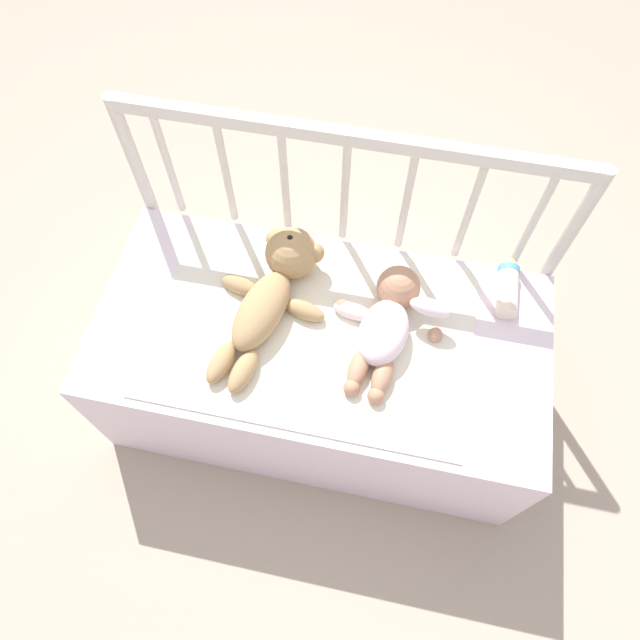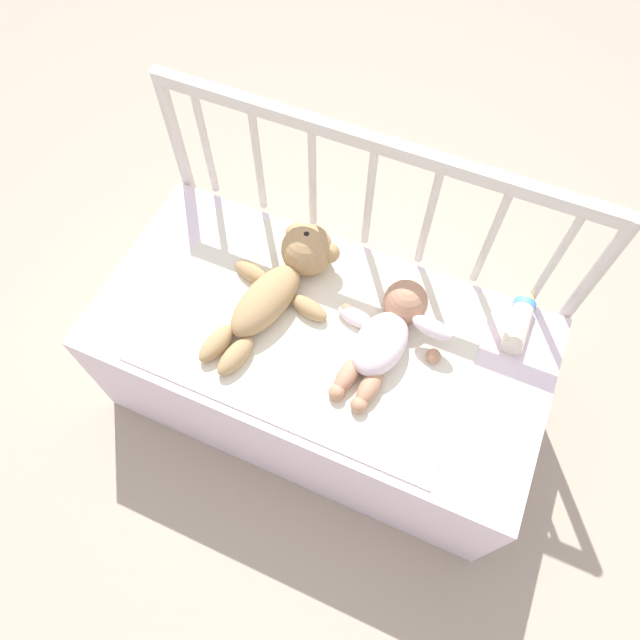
{
  "view_description": "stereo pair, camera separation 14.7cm",
  "coord_description": "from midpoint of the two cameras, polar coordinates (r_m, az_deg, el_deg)",
  "views": [
    {
      "loc": [
        0.14,
        -0.7,
        1.79
      ],
      "look_at": [
        0.0,
        0.0,
        0.5
      ],
      "focal_mm": 32.0,
      "sensor_mm": 36.0,
      "label": 1
    },
    {
      "loc": [
        0.29,
        -0.65,
        1.79
      ],
      "look_at": [
        0.0,
        0.0,
        0.5
      ],
      "focal_mm": 32.0,
      "sensor_mm": 36.0,
      "label": 2
    }
  ],
  "objects": [
    {
      "name": "ground_plane",
      "position": [
        1.93,
        -2.21,
        -7.49
      ],
      "size": [
        12.0,
        12.0,
        0.0
      ],
      "primitive_type": "plane",
      "color": "tan"
    },
    {
      "name": "crib_mattress",
      "position": [
        1.72,
        -2.45,
        -4.8
      ],
      "size": [
        1.23,
        0.61,
        0.44
      ],
      "color": "silver",
      "rests_on": "ground_plane"
    },
    {
      "name": "crib_rail",
      "position": [
        1.58,
        -0.25,
        11.49
      ],
      "size": [
        1.23,
        0.04,
        0.84
      ],
      "color": "beige",
      "rests_on": "ground_plane"
    },
    {
      "name": "blanket",
      "position": [
        1.53,
        -3.52,
        -1.12
      ],
      "size": [
        0.85,
        0.57,
        0.01
      ],
      "color": "silver",
      "rests_on": "crib_mattress"
    },
    {
      "name": "teddy_bear",
      "position": [
        1.54,
        -7.38,
        3.05
      ],
      "size": [
        0.31,
        0.49,
        0.15
      ],
      "color": "tan",
      "rests_on": "crib_mattress"
    },
    {
      "name": "baby",
      "position": [
        1.49,
        3.92,
        -0.41
      ],
      "size": [
        0.31,
        0.38,
        0.12
      ],
      "color": "white",
      "rests_on": "crib_mattress"
    },
    {
      "name": "baby_bottle",
      "position": [
        1.62,
        15.83,
        3.03
      ],
      "size": [
        0.06,
        0.18,
        0.06
      ],
      "color": "#F4E5CC",
      "rests_on": "crib_mattress"
    }
  ]
}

